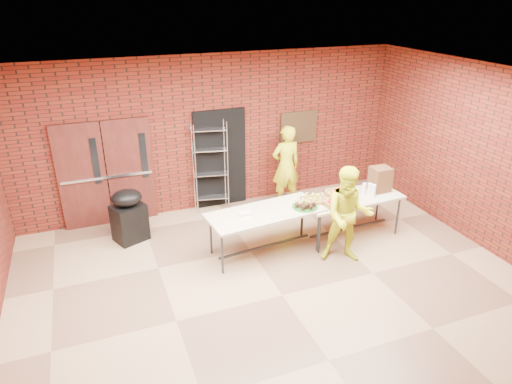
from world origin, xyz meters
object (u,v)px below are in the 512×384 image
wire_rack (211,167)px  volunteer_woman (286,166)px  volunteer_man (348,215)px  coffee_dispenser (380,179)px  covered_grill (129,215)px  table_right (351,200)px  table_left (265,215)px

wire_rack → volunteer_woman: wire_rack is taller
volunteer_woman → volunteer_man: (0.03, -2.44, -0.02)m
wire_rack → coffee_dispenser: wire_rack is taller
covered_grill → volunteer_woman: bearing=-15.6°
wire_rack → volunteer_man: (1.59, -2.76, -0.10)m
wire_rack → coffee_dispenser: bearing=-23.6°
table_right → volunteer_man: (-0.53, -0.74, 0.13)m
wire_rack → covered_grill: bearing=-146.2°
table_right → volunteer_man: bearing=-128.5°
table_left → volunteer_man: 1.40m
volunteer_woman → wire_rack: bearing=-13.0°
table_right → volunteer_man: size_ratio=1.14×
wire_rack → volunteer_man: size_ratio=1.12×
covered_grill → table_right: bearing=-40.9°
coffee_dispenser → volunteer_man: 1.44m
volunteer_man → covered_grill: bearing=173.6°
coffee_dispenser → covered_grill: (-4.56, 1.23, -0.51)m
wire_rack → volunteer_woman: bearing=0.0°
coffee_dispenser → volunteer_woman: (-1.21, 1.64, -0.14)m
table_left → coffee_dispenser: (2.40, 0.12, 0.26)m
coffee_dispenser → covered_grill: bearing=164.9°
table_left → volunteer_man: size_ratio=1.22×
volunteer_man → table_left: bearing=175.3°
table_right → volunteer_woman: size_ratio=1.11×
coffee_dispenser → covered_grill: size_ratio=0.46×
wire_rack → volunteer_woman: (1.57, -0.32, -0.08)m
covered_grill → volunteer_woman: 3.40m
wire_rack → volunteer_woman: 1.60m
table_right → covered_grill: 4.13m
wire_rack → covered_grill: (-1.79, -0.73, -0.45)m
wire_rack → table_left: (0.37, -2.08, -0.20)m
wire_rack → coffee_dispenser: 3.40m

